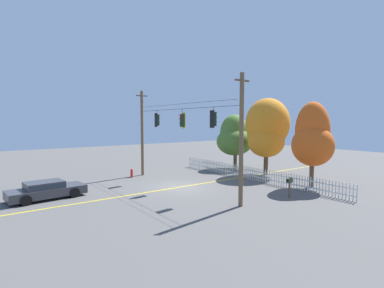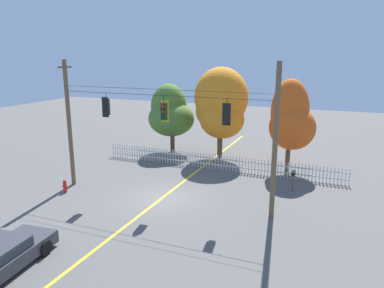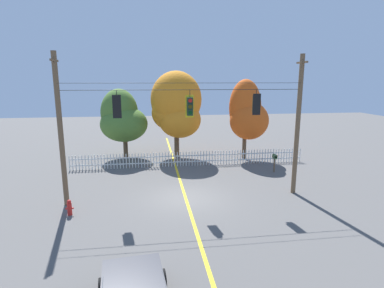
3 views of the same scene
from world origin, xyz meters
TOP-DOWN VIEW (x-y plane):
  - ground at (0.00, 0.00)m, footprint 80.00×80.00m
  - lane_centerline_stripe at (0.00, 0.00)m, footprint 0.16×36.00m
  - signal_support_span at (0.00, -0.00)m, footprint 12.83×1.10m
  - traffic_signal_northbound_primary at (-3.46, -0.01)m, footprint 0.43×0.38m
  - traffic_signal_southbound_primary at (0.24, 0.01)m, footprint 0.43×0.38m
  - traffic_signal_northbound_secondary at (3.81, -0.01)m, footprint 0.43×0.38m
  - white_picket_fence at (1.15, 6.43)m, footprint 17.70×0.06m
  - autumn_maple_near_fence at (-4.09, 9.71)m, footprint 3.84×3.73m
  - autumn_maple_mid at (0.38, 9.49)m, footprint 4.21×3.99m
  - autumn_oak_far_east at (5.97, 7.92)m, footprint 3.16×2.83m
  - fire_hydrant at (-5.82, -1.33)m, footprint 0.38×0.22m
  - roadside_mailbox at (6.81, 4.01)m, footprint 0.25×0.44m

SIDE VIEW (x-z plane):
  - ground at x=0.00m, z-range 0.00..0.00m
  - lane_centerline_stripe at x=0.00m, z-range 0.00..0.01m
  - fire_hydrant at x=-5.82m, z-range -0.01..0.77m
  - white_picket_fence at x=1.15m, z-range 0.00..1.10m
  - roadside_mailbox at x=6.81m, z-range 0.41..1.71m
  - autumn_maple_near_fence at x=-4.09m, z-range 0.40..6.13m
  - autumn_oak_far_east at x=5.97m, z-range 0.47..6.95m
  - signal_support_span at x=0.00m, z-range 0.09..7.88m
  - autumn_maple_mid at x=0.38m, z-range 0.58..7.74m
  - traffic_signal_southbound_primary at x=0.24m, z-range 4.35..5.79m
  - traffic_signal_northbound_primary at x=-3.46m, z-range 4.42..5.82m
  - traffic_signal_northbound_secondary at x=3.81m, z-range 4.48..5.82m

